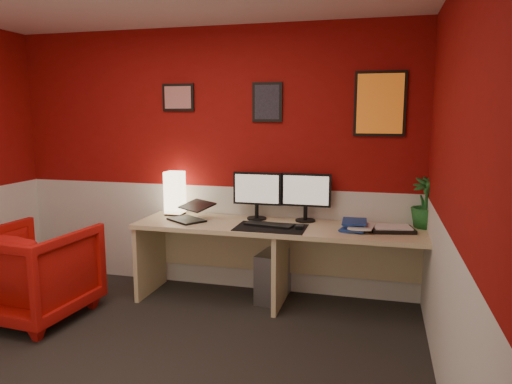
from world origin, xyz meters
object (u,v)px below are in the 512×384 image
laptop (186,209)px  zen_tray (392,229)px  monitor_left (257,188)px  armchair (34,272)px  shoji_lamp (175,194)px  pc_tower (273,275)px  desk (281,265)px  monitor_right (306,190)px  potted_plant (426,203)px

laptop → zen_tray: bearing=37.2°
monitor_left → armchair: 2.03m
shoji_lamp → pc_tower: (0.98, -0.05, -0.70)m
desk → zen_tray: (0.94, 0.03, 0.38)m
armchair → pc_tower: bearing=-149.5°
shoji_lamp → laptop: (0.21, -0.22, -0.09)m
laptop → monitor_left: bearing=56.0°
shoji_lamp → pc_tower: bearing=-3.1°
zen_tray → pc_tower: bearing=174.5°
monitor_right → zen_tray: (0.76, -0.19, -0.28)m
desk → monitor_left: 0.73m
monitor_left → potted_plant: (1.48, 0.03, -0.07)m
potted_plant → pc_tower: 1.49m
desk → zen_tray: size_ratio=7.43×
laptop → monitor_right: 1.10m
laptop → potted_plant: bearing=42.1°
desk → pc_tower: bearing=127.3°
shoji_lamp → monitor_left: (0.81, 0.01, 0.09)m
zen_tray → armchair: 3.01m
desk → laptop: (-0.87, -0.04, 0.47)m
monitor_left → armchair: monitor_left is taller
monitor_right → pc_tower: bearing=-162.4°
desk → potted_plant: potted_plant is taller
potted_plant → pc_tower: bearing=-175.9°
laptop → shoji_lamp: bearing=168.3°
monitor_left → monitor_right: (0.45, 0.03, 0.00)m
desk → shoji_lamp: shoji_lamp is taller
monitor_left → armchair: bearing=-150.0°
pc_tower → monitor_left: bearing=168.5°
monitor_left → zen_tray: size_ratio=1.66×
shoji_lamp → laptop: shoji_lamp is taller
desk → zen_tray: zen_tray is taller
desk → armchair: bearing=-158.3°
desk → armchair: armchair is taller
shoji_lamp → armchair: size_ratio=0.47×
monitor_right → pc_tower: (-0.28, -0.09, -0.80)m
shoji_lamp → potted_plant: 2.29m
desk → monitor_left: monitor_left is taller
potted_plant → armchair: size_ratio=0.51×
desk → armchair: size_ratio=3.04×
desk → pc_tower: (-0.10, 0.13, -0.14)m
shoji_lamp → pc_tower: shoji_lamp is taller
desk → laptop: laptop is taller
monitor_left → zen_tray: (1.21, -0.16, -0.28)m
monitor_right → zen_tray: monitor_right is taller
zen_tray → pc_tower: size_ratio=0.78×
laptop → monitor_left: 0.67m
zen_tray → potted_plant: bearing=35.5°
shoji_lamp → monitor_left: size_ratio=0.69×
laptop → potted_plant: size_ratio=0.76×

